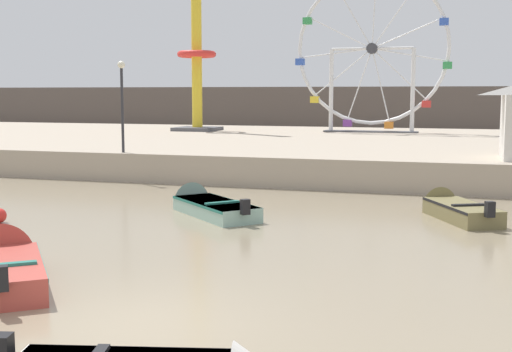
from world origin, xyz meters
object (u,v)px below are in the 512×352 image
Objects in this scene: motorboat_seafoam at (204,204)px; promenade_lamp_near at (122,93)px; ferris_wheel_white_frame at (372,52)px; motorboat_faded_red at (0,265)px; motorboat_olive_wood at (453,208)px; drop_tower_yellow_tower at (197,43)px.

motorboat_seafoam is 1.08× the size of promenade_lamp_near.
motorboat_seafoam is 0.41× the size of ferris_wheel_white_frame.
motorboat_faded_red is 1.04× the size of motorboat_olive_wood.
motorboat_seafoam is 25.97m from ferris_wheel_white_frame.
motorboat_olive_wood is 25.14m from ferris_wheel_white_frame.
motorboat_faded_red is 1.05× the size of promenade_lamp_near.
ferris_wheel_white_frame is at bearing -43.52° from motorboat_faded_red.
motorboat_seafoam is at bearing 73.85° from motorboat_olive_wood.
promenade_lamp_near is (-8.07, -18.84, -2.67)m from ferris_wheel_white_frame.
ferris_wheel_white_frame is (1.80, 25.15, 6.22)m from motorboat_seafoam.
motorboat_faded_red is (-1.06, -8.63, 0.04)m from motorboat_seafoam.
motorboat_olive_wood is at bearing -19.09° from promenade_lamp_near.
promenade_lamp_near is at bearing -113.19° from ferris_wheel_white_frame.
drop_tower_yellow_tower is (-8.76, 32.07, 6.88)m from motorboat_faded_red.
drop_tower_yellow_tower reaches higher than ferris_wheel_white_frame.
motorboat_seafoam is 7.79m from motorboat_olive_wood.
motorboat_faded_red is 16.21m from promenade_lamp_near.
motorboat_seafoam is 9.58m from promenade_lamp_near.
drop_tower_yellow_tower is (-17.47, 21.94, 6.89)m from motorboat_olive_wood.
promenade_lamp_near is (-13.91, 4.82, 3.53)m from motorboat_olive_wood.
promenade_lamp_near reaches higher than motorboat_seafoam.
motorboat_seafoam is at bearing -67.27° from drop_tower_yellow_tower.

